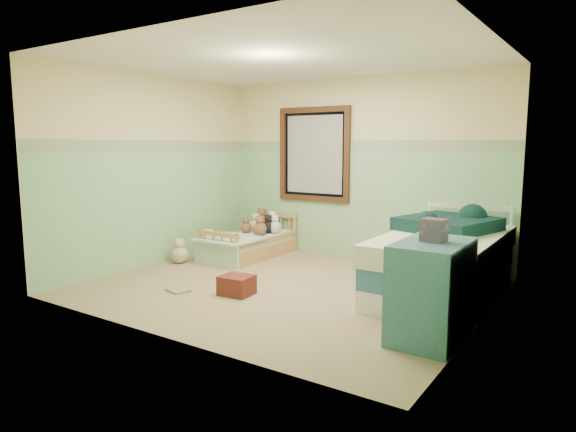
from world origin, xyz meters
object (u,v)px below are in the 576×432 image
Objects in this scene: floor_book at (178,290)px; dresser at (431,291)px; plush_floor_cream at (209,246)px; plush_floor_tan at (180,255)px; twin_bed_frame at (442,285)px; toddler_bed_frame at (250,250)px; red_pillow at (237,285)px.

dresser is at bearing 19.23° from floor_book.
plush_floor_cream is 0.32× the size of dresser.
plush_floor_tan is 3.78m from dresser.
dresser is (0.28, -1.25, 0.30)m from twin_bed_frame.
toddler_bed_frame is 2.92m from twin_bed_frame.
plush_floor_cream reaches higher than floor_book.
twin_bed_frame is 6.17× the size of red_pillow.
red_pillow is at bearing -39.15° from plush_floor_cream.
toddler_bed_frame is at bearing 123.80° from red_pillow.
dresser is at bearing -20.15° from plush_floor_cream.
plush_floor_cream reaches higher than plush_floor_tan.
plush_floor_cream is at bearing 159.85° from dresser.
red_pillow reaches higher than floor_book.
red_pillow is (1.06, -1.58, 0.01)m from toddler_bed_frame.
toddler_bed_frame is 1.01m from plush_floor_tan.
plush_floor_tan is 0.28× the size of dresser.
twin_bed_frame is (2.89, -0.39, 0.02)m from toddler_bed_frame.
dresser is (3.69, -0.77, 0.29)m from plush_floor_tan.
plush_floor_cream is 0.59m from plush_floor_tan.
dresser is at bearing -11.77° from plush_floor_tan.
plush_floor_tan is at bearing 149.90° from floor_book.
toddler_bed_frame is 0.70× the size of twin_bed_frame.
toddler_bed_frame is 6.25× the size of plush_floor_tan.
twin_bed_frame is 2.84m from floor_book.
plush_floor_cream is at bearing 178.18° from twin_bed_frame.
plush_floor_cream is at bearing 140.85° from red_pillow.
plush_floor_cream is 3.42m from twin_bed_frame.
red_pillow is (-2.12, 0.07, -0.30)m from dresser.
floor_book is (0.97, -1.55, -0.12)m from plush_floor_cream.
red_pillow is (1.59, -1.29, -0.03)m from plush_floor_cream.
plush_floor_cream is 0.78× the size of red_pillow.
dresser is 2.77m from floor_book.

